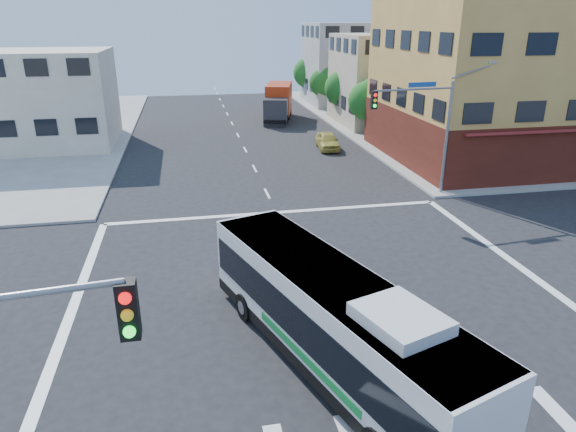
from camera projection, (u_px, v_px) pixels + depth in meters
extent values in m
plane|color=black|center=(317.00, 294.00, 20.74)|extent=(120.00, 120.00, 0.00)
cube|color=gray|center=(537.00, 115.00, 59.09)|extent=(50.00, 50.00, 0.15)
cube|color=gold|center=(515.00, 67.00, 38.78)|extent=(18.00, 15.00, 14.00)
cube|color=#501C12|center=(505.00, 132.00, 40.58)|extent=(18.09, 15.08, 4.00)
cube|color=maroon|center=(572.00, 130.00, 33.50)|extent=(16.00, 1.60, 0.51)
cube|color=#BCAA8F|center=(396.00, 80.00, 53.34)|extent=(12.00, 10.00, 9.00)
cube|color=#ACABA6|center=(355.00, 64.00, 65.98)|extent=(12.00, 10.00, 10.00)
cube|color=beige|center=(39.00, 99.00, 43.72)|extent=(12.00, 10.00, 8.00)
cylinder|color=slate|center=(446.00, 140.00, 31.33)|extent=(0.18, 0.18, 7.00)
cylinder|color=slate|center=(414.00, 89.00, 29.54)|extent=(5.01, 0.62, 0.12)
cube|color=black|center=(374.00, 100.00, 29.04)|extent=(0.32, 0.30, 1.00)
sphere|color=#FF0C0C|center=(375.00, 95.00, 28.77)|extent=(0.20, 0.20, 0.20)
sphere|color=yellow|center=(375.00, 100.00, 28.88)|extent=(0.20, 0.20, 0.20)
sphere|color=#19FF33|center=(375.00, 106.00, 28.99)|extent=(0.20, 0.20, 0.20)
cube|color=navy|center=(422.00, 85.00, 29.58)|extent=(1.80, 0.22, 0.28)
cube|color=gray|center=(492.00, 62.00, 30.39)|extent=(0.50, 0.22, 0.14)
cube|color=black|center=(128.00, 310.00, 8.08)|extent=(0.32, 0.30, 1.00)
sphere|color=#FF0C0C|center=(125.00, 298.00, 7.81)|extent=(0.20, 0.20, 0.20)
sphere|color=yellow|center=(127.00, 315.00, 7.92)|extent=(0.20, 0.20, 0.20)
sphere|color=#19FF33|center=(129.00, 332.00, 8.03)|extent=(0.20, 0.20, 0.20)
cylinder|color=#321E12|center=(366.00, 126.00, 48.17)|extent=(0.28, 0.28, 1.92)
sphere|color=#175217|center=(368.00, 101.00, 47.31)|extent=(3.60, 3.60, 3.60)
sphere|color=#175217|center=(373.00, 91.00, 46.78)|extent=(2.52, 2.52, 2.52)
cylinder|color=#321E12|center=(342.00, 112.00, 55.49)|extent=(0.28, 0.28, 1.99)
sphere|color=#175217|center=(342.00, 88.00, 54.58)|extent=(3.80, 3.80, 3.80)
sphere|color=#175217|center=(347.00, 79.00, 54.04)|extent=(2.66, 2.66, 2.66)
cylinder|color=#321E12|center=(323.00, 102.00, 62.83)|extent=(0.28, 0.28, 1.89)
sphere|color=#175217|center=(323.00, 82.00, 62.01)|extent=(3.40, 3.40, 3.40)
sphere|color=#175217|center=(327.00, 75.00, 61.50)|extent=(2.38, 2.38, 2.38)
cylinder|color=#321E12|center=(308.00, 92.00, 70.13)|extent=(0.28, 0.28, 2.03)
sphere|color=#175217|center=(308.00, 73.00, 69.20)|extent=(4.00, 4.00, 4.00)
sphere|color=#175217|center=(312.00, 65.00, 68.63)|extent=(2.80, 2.80, 2.80)
cube|color=black|center=(330.00, 350.00, 16.28)|extent=(6.27, 12.11, 0.45)
cube|color=silver|center=(331.00, 317.00, 15.84)|extent=(6.25, 12.08, 2.83)
cube|color=black|center=(332.00, 313.00, 15.78)|extent=(6.18, 11.76, 1.24)
cube|color=black|center=(248.00, 247.00, 20.58)|extent=(2.22, 0.81, 1.34)
cube|color=#E5590C|center=(247.00, 224.00, 20.25)|extent=(1.81, 0.66, 0.28)
cube|color=silver|center=(333.00, 279.00, 15.36)|extent=(6.12, 11.84, 0.12)
cube|color=silver|center=(401.00, 319.00, 12.87)|extent=(2.38, 2.64, 0.36)
cube|color=#107331|center=(304.00, 358.00, 15.10)|extent=(1.79, 5.17, 0.28)
cube|color=#107331|center=(373.00, 333.00, 16.30)|extent=(1.79, 5.17, 0.28)
cylinder|color=black|center=(245.00, 307.00, 18.81)|extent=(0.62, 1.07, 1.03)
cylinder|color=#99999E|center=(241.00, 308.00, 18.75)|extent=(0.20, 0.50, 0.52)
cylinder|color=black|center=(300.00, 291.00, 19.92)|extent=(0.62, 1.07, 1.03)
cylinder|color=#99999E|center=(303.00, 290.00, 19.99)|extent=(0.20, 0.50, 0.52)
cylinder|color=black|center=(447.00, 412.00, 13.77)|extent=(0.62, 1.07, 1.03)
cylinder|color=#99999E|center=(451.00, 410.00, 13.83)|extent=(0.20, 0.50, 0.52)
cube|color=#2A292F|center=(276.00, 112.00, 53.24)|extent=(2.93, 2.86, 2.73)
cube|color=black|center=(275.00, 110.00, 52.16)|extent=(2.15, 0.65, 1.05)
cube|color=#B32C0E|center=(279.00, 98.00, 56.66)|extent=(3.96, 6.34, 3.15)
cube|color=black|center=(278.00, 115.00, 56.07)|extent=(4.41, 8.72, 0.32)
cylinder|color=black|center=(266.00, 120.00, 53.81)|extent=(0.56, 1.09, 1.05)
cylinder|color=black|center=(287.00, 120.00, 53.67)|extent=(0.56, 1.09, 1.05)
cylinder|color=black|center=(269.00, 115.00, 56.65)|extent=(0.56, 1.09, 1.05)
cylinder|color=black|center=(289.00, 115.00, 56.51)|extent=(0.56, 1.09, 1.05)
cylinder|color=black|center=(271.00, 111.00, 59.09)|extent=(0.56, 1.09, 1.05)
cylinder|color=black|center=(290.00, 111.00, 58.96)|extent=(0.56, 1.09, 1.05)
imported|color=gold|center=(328.00, 141.00, 43.62)|extent=(2.05, 4.28, 1.41)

